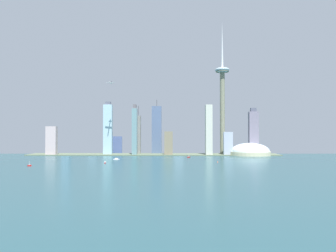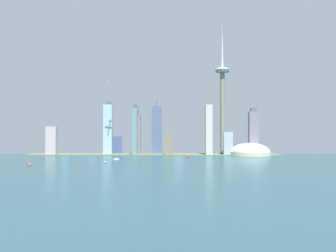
# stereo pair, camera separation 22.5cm
# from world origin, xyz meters

# --- Properties ---
(ground_plane) EXTENTS (6000.00, 6000.00, 0.00)m
(ground_plane) POSITION_xyz_m (0.00, 0.00, 0.00)
(ground_plane) COLOR #234950
(waterfront_pier) EXTENTS (680.30, 79.77, 2.13)m
(waterfront_pier) POSITION_xyz_m (0.00, 475.65, 1.07)
(waterfront_pier) COLOR #5E6C53
(waterfront_pier) RESTS_ON ground
(observation_tower) EXTENTS (40.76, 40.76, 372.26)m
(observation_tower) POSITION_xyz_m (192.17, 498.69, 175.40)
(observation_tower) COLOR slate
(observation_tower) RESTS_ON ground
(stadium_dome) EXTENTS (108.17, 108.17, 45.52)m
(stadium_dome) POSITION_xyz_m (259.43, 456.30, 9.26)
(stadium_dome) COLOR beige
(stadium_dome) RESTS_ON ground
(skyscraper_0) EXTENTS (23.16, 20.07, 177.86)m
(skyscraper_0) POSITION_xyz_m (-268.37, 565.73, 85.84)
(skyscraper_0) COLOR #7C9ABE
(skyscraper_0) RESTS_ON ground
(skyscraper_1) EXTENTS (23.72, 18.03, 145.83)m
(skyscraper_1) POSITION_xyz_m (-125.49, 475.92, 70.34)
(skyscraper_1) COLOR #9EC5D5
(skyscraper_1) RESTS_ON ground
(skyscraper_2) EXTENTS (27.47, 16.70, 77.54)m
(skyscraper_2) POSITION_xyz_m (-273.03, 451.73, 38.77)
(skyscraper_2) COLOR #C0ADAF
(skyscraper_2) RESTS_ON ground
(skyscraper_3) EXTENTS (12.69, 14.33, 137.02)m
(skyscraper_3) POSITION_xyz_m (-44.35, 502.71, 54.43)
(skyscraper_3) COLOR gray
(skyscraper_3) RESTS_ON ground
(skyscraper_4) EXTENTS (15.10, 14.57, 113.95)m
(skyscraper_4) POSITION_xyz_m (-132.23, 554.17, 55.56)
(skyscraper_4) COLOR #B5AB8D
(skyscraper_4) RESTS_ON ground
(skyscraper_5) EXTENTS (22.11, 15.25, 63.80)m
(skyscraper_5) POSITION_xyz_m (41.57, 451.97, 31.90)
(skyscraper_5) COLOR gray
(skyscraper_5) RESTS_ON ground
(skyscraper_6) EXTENTS (25.73, 18.76, 129.63)m
(skyscraper_6) POSITION_xyz_m (277.38, 492.85, 61.51)
(skyscraper_6) COLOR slate
(skyscraper_6) RESTS_ON ground
(skyscraper_7) EXTENTS (23.85, 14.78, 62.54)m
(skyscraper_7) POSITION_xyz_m (200.69, 454.95, 31.27)
(skyscraper_7) COLOR #A4AFC2
(skyscraper_7) RESTS_ON ground
(skyscraper_8) EXTENTS (13.22, 25.60, 136.70)m
(skyscraper_8) POSITION_xyz_m (-49.99, 459.73, 64.94)
(skyscraper_8) COLOR slate
(skyscraper_8) RESTS_ON ground
(skyscraper_9) EXTENTS (27.49, 25.93, 155.16)m
(skyscraper_9) POSITION_xyz_m (6.79, 518.77, 68.17)
(skyscraper_9) COLOR slate
(skyscraper_9) RESTS_ON ground
(skyscraper_10) EXTENTS (17.49, 26.79, 135.05)m
(skyscraper_10) POSITION_xyz_m (149.14, 454.04, 67.52)
(skyscraper_10) COLOR beige
(skyscraper_10) RESTS_ON ground
(skyscraper_11) EXTENTS (27.03, 24.46, 88.68)m
(skyscraper_11) POSITION_xyz_m (70.40, 558.85, 41.18)
(skyscraper_11) COLOR #A2B2CA
(skyscraper_11) RESTS_ON ground
(skyscraper_12) EXTENTS (27.14, 19.60, 78.90)m
(skyscraper_12) POSITION_xyz_m (-107.56, 533.49, 25.11)
(skyscraper_12) COLOR #4C5E92
(skyscraper_12) RESTS_ON ground
(skyscraper_13) EXTENTS (26.61, 14.37, 55.65)m
(skyscraper_13) POSITION_xyz_m (-187.96, 567.78, 27.82)
(skyscraper_13) COLOR #8797AE
(skyscraper_13) RESTS_ON ground
(boat_0) EXTENTS (2.73, 8.52, 4.01)m
(boat_0) POSITION_xyz_m (-79.89, 206.90, 1.43)
(boat_0) COLOR #AE262B
(boat_0) RESTS_ON ground
(boat_1) EXTENTS (6.82, 5.24, 9.32)m
(boat_1) POSITION_xyz_m (-203.99, 145.87, 1.50)
(boat_1) COLOR red
(boat_1) RESTS_ON ground
(boat_2) EXTENTS (8.10, 12.79, 11.09)m
(boat_2) POSITION_xyz_m (91.63, 366.58, 1.61)
(boat_2) COLOR #A92A23
(boat_2) RESTS_ON ground
(boat_3) EXTENTS (14.40, 8.28, 3.62)m
(boat_3) POSITION_xyz_m (-73.16, 301.47, 1.30)
(boat_3) COLOR white
(boat_3) RESTS_ON ground
(channel_buoy_0) EXTENTS (1.91, 1.91, 2.72)m
(channel_buoy_0) POSITION_xyz_m (144.87, 234.85, 1.36)
(channel_buoy_0) COLOR #E54C19
(channel_buoy_0) RESTS_ON ground
(airplane) EXTENTS (21.93, 25.26, 7.32)m
(airplane) POSITION_xyz_m (-105.54, 402.75, 187.58)
(airplane) COLOR silver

